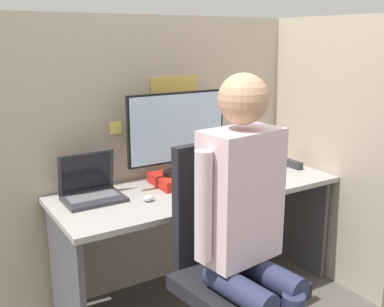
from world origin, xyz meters
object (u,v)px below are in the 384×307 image
(paper_box, at_px, (178,179))
(laptop, at_px, (92,190))
(person, at_px, (247,216))
(stapler, at_px, (293,164))
(carrot_toy, at_px, (215,193))
(office_chair, at_px, (226,257))
(monitor, at_px, (177,130))

(paper_box, distance_m, laptop, 0.52)
(laptop, distance_m, person, 0.92)
(paper_box, xyz_separation_m, stapler, (0.81, -0.11, -0.01))
(stapler, height_order, person, person)
(laptop, bearing_deg, paper_box, -2.03)
(carrot_toy, xyz_separation_m, person, (-0.19, -0.51, 0.09))
(paper_box, relative_size, person, 0.20)
(paper_box, height_order, laptop, laptop)
(laptop, xyz_separation_m, stapler, (1.33, -0.13, -0.02))
(paper_box, relative_size, stapler, 1.92)
(laptop, height_order, office_chair, office_chair)
(carrot_toy, xyz_separation_m, office_chair, (-0.17, -0.34, -0.17))
(monitor, height_order, stapler, monitor)
(laptop, xyz_separation_m, person, (0.38, -0.83, 0.07))
(stapler, relative_size, person, 0.11)
(paper_box, distance_m, person, 0.83)
(stapler, distance_m, office_chair, 1.09)
(carrot_toy, height_order, person, person)
(stapler, distance_m, person, 1.19)
(carrot_toy, relative_size, office_chair, 0.12)
(monitor, xyz_separation_m, laptop, (-0.52, 0.02, -0.27))
(stapler, xyz_separation_m, office_chair, (-0.93, -0.54, -0.17))
(paper_box, distance_m, monitor, 0.29)
(paper_box, xyz_separation_m, carrot_toy, (0.05, -0.31, -0.01))
(monitor, xyz_separation_m, person, (-0.14, -0.82, -0.20))
(laptop, bearing_deg, stapler, -5.53)
(paper_box, distance_m, stapler, 0.82)
(person, bearing_deg, carrot_toy, 69.28)
(paper_box, relative_size, office_chair, 0.27)
(paper_box, relative_size, laptop, 0.93)
(office_chair, bearing_deg, paper_box, 79.48)
(carrot_toy, distance_m, office_chair, 0.42)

